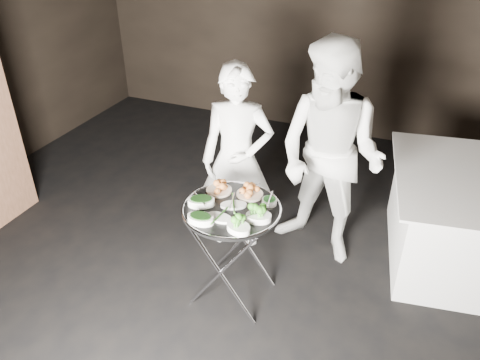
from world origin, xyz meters
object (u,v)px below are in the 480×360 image
at_px(tray_stand, 232,249).
at_px(waiter_left, 237,160).
at_px(serving_tray, 232,209).
at_px(waiter_right, 330,157).
at_px(dining_table, 478,222).

xyz_separation_m(tray_stand, waiter_left, (-0.24, 0.66, 0.35)).
bearing_deg(serving_tray, tray_stand, 180.00).
bearing_deg(waiter_right, serving_tray, -105.61).
bearing_deg(serving_tray, waiter_left, 109.80).
relative_size(waiter_right, dining_table, 1.30).
relative_size(serving_tray, dining_table, 0.49).
xyz_separation_m(waiter_left, dining_table, (1.91, 0.45, -0.40)).
bearing_deg(waiter_right, waiter_left, -154.27).
distance_m(serving_tray, dining_table, 2.04).
xyz_separation_m(tray_stand, serving_tray, (0.00, 0.00, 0.35)).
distance_m(serving_tray, waiter_right, 0.93).
height_order(waiter_left, dining_table, waiter_left).
relative_size(waiter_left, waiter_right, 0.87).
bearing_deg(dining_table, waiter_left, -166.73).
bearing_deg(dining_table, serving_tray, -146.26).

